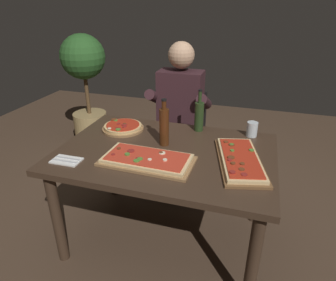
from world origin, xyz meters
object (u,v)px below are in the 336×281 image
Objects in this scene: tumbler_near_camera at (252,129)px; seated_diner at (179,112)px; pizza_round_far at (123,127)px; wine_bottle_dark at (199,116)px; pizza_rectangular_left at (240,160)px; dining_table at (166,163)px; potted_plant_corner at (86,82)px; pizza_rectangular_front at (147,159)px; oil_bottle_amber at (164,126)px; diner_chair at (182,133)px.

seated_diner is (-0.63, 0.33, -0.05)m from tumbler_near_camera.
wine_bottle_dark is at bearing 15.80° from pizza_round_far.
wine_bottle_dark reaches higher than pizza_rectangular_left.
dining_table is at bearing -142.55° from tumbler_near_camera.
potted_plant_corner reaches higher than pizza_rectangular_left.
pizza_round_far is at bearing -170.00° from tumbler_near_camera.
pizza_rectangular_front is 0.61m from wine_bottle_dark.
oil_bottle_amber is 0.25× the size of potted_plant_corner.
pizza_rectangular_front is 0.93× the size of pizza_rectangular_left.
potted_plant_corner is (-1.34, 1.22, -0.11)m from oil_bottle_amber.
pizza_round_far is 0.58m from wine_bottle_dark.
diner_chair is (-0.25, 0.46, -0.37)m from wine_bottle_dark.
oil_bottle_amber is 0.87m from diner_chair.
oil_bottle_amber reaches higher than wine_bottle_dark.
seated_diner is (0.30, 0.50, -0.02)m from pizza_round_far.
pizza_round_far is 0.36× the size of diner_chair.
seated_diner is at bearing 96.39° from oil_bottle_amber.
diner_chair is (-0.05, 1.04, -0.27)m from pizza_rectangular_front.
pizza_rectangular_front is 0.66× the size of diner_chair.
wine_bottle_dark is at bearing -178.58° from tumbler_near_camera.
oil_bottle_amber is 0.65m from tumbler_near_camera.
dining_table is 1.07× the size of potted_plant_corner.
pizza_rectangular_left reaches higher than dining_table.
pizza_rectangular_front and pizza_round_far have the same top height.
oil_bottle_amber is (-0.17, -0.31, 0.02)m from wine_bottle_dark.
diner_chair is (-0.07, 0.77, -0.39)m from oil_bottle_amber.
pizza_rectangular_left is 5.80× the size of tumbler_near_camera.
wine_bottle_dark is (-0.34, 0.41, 0.10)m from pizza_rectangular_left.
pizza_rectangular_front is 0.29m from oil_bottle_amber.
diner_chair is 0.65× the size of seated_diner.
diner_chair is at bearing 92.67° from pizza_rectangular_front.
oil_bottle_amber reaches higher than pizza_round_far.
oil_bottle_amber is at bearing 84.62° from pizza_rectangular_front.
pizza_rectangular_left is at bearing -56.10° from diner_chair.
pizza_rectangular_left is at bearing 16.85° from pizza_rectangular_front.
wine_bottle_dark is 2.97× the size of tumbler_near_camera.
potted_plant_corner is (-1.31, 1.48, 0.01)m from pizza_rectangular_front.
pizza_round_far is at bearing -164.20° from wine_bottle_dark.
tumbler_near_camera is 0.08× the size of potted_plant_corner.
pizza_rectangular_front is 1.81× the size of wine_bottle_dark.
potted_plant_corner reaches higher than pizza_round_far.
oil_bottle_amber is 3.05× the size of tumbler_near_camera.
diner_chair is (-0.11, 0.86, -0.16)m from dining_table.
tumbler_near_camera is 0.72m from seated_diner.
potted_plant_corner is (-1.85, 1.32, 0.01)m from pizza_rectangular_left.
seated_diner is at bearing 127.91° from pizza_rectangular_left.
seated_diner reaches higher than pizza_rectangular_front.
seated_diner reaches higher than dining_table.
oil_bottle_amber is at bearing 168.97° from pizza_rectangular_left.
dining_table is 1.05× the size of seated_diner.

